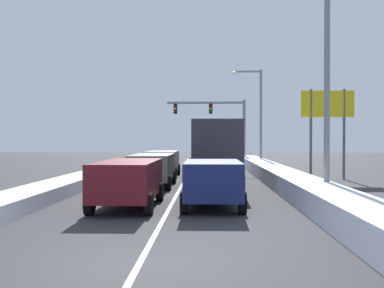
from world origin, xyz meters
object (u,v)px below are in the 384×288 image
(suv_tan_right_lane_third, at_px, (213,160))
(street_lamp_right_near, at_px, (318,66))
(suv_charcoal_center_lane_third, at_px, (162,161))
(roadside_sign_right, at_px, (327,113))
(box_truck_right_lane_second, at_px, (216,150))
(suv_navy_right_lane_nearest, at_px, (213,178))
(traffic_light_gantry, at_px, (220,118))
(street_lamp_right_mid, at_px, (257,109))
(suv_maroon_center_lane_nearest, at_px, (128,179))
(suv_gray_center_lane_second, at_px, (153,167))

(suv_tan_right_lane_third, xyz_separation_m, street_lamp_right_near, (3.82, -13.96, 4.22))
(suv_charcoal_center_lane_third, height_order, street_lamp_right_near, street_lamp_right_near)
(roadside_sign_right, bearing_deg, box_truck_right_lane_second, -147.51)
(suv_navy_right_lane_nearest, relative_size, street_lamp_right_near, 0.55)
(suv_navy_right_lane_nearest, bearing_deg, box_truck_right_lane_second, 87.73)
(street_lamp_right_near, bearing_deg, traffic_light_gantry, 96.51)
(suv_charcoal_center_lane_third, distance_m, street_lamp_right_mid, 12.14)
(box_truck_right_lane_second, xyz_separation_m, street_lamp_right_near, (3.74, -6.03, 3.34))
(street_lamp_right_mid, bearing_deg, street_lamp_right_near, -89.91)
(traffic_light_gantry, relative_size, roadside_sign_right, 1.37)
(suv_maroon_center_lane_nearest, bearing_deg, suv_tan_right_lane_third, 78.09)
(suv_gray_center_lane_second, bearing_deg, street_lamp_right_near, -39.62)
(suv_navy_right_lane_nearest, bearing_deg, suv_maroon_center_lane_nearest, -171.94)
(suv_maroon_center_lane_nearest, height_order, roadside_sign_right, roadside_sign_right)
(suv_gray_center_lane_second, distance_m, traffic_light_gantry, 21.00)
(roadside_sign_right, bearing_deg, street_lamp_right_mid, 106.64)
(suv_gray_center_lane_second, xyz_separation_m, roadside_sign_right, (10.12, 4.58, 3.00))
(street_lamp_right_mid, bearing_deg, traffic_light_gantry, 119.50)
(box_truck_right_lane_second, distance_m, roadside_sign_right, 8.39)
(box_truck_right_lane_second, bearing_deg, suv_gray_center_lane_second, -176.16)
(suv_maroon_center_lane_nearest, xyz_separation_m, street_lamp_right_near, (7.03, 1.28, 4.22))
(suv_navy_right_lane_nearest, relative_size, traffic_light_gantry, 0.65)
(traffic_light_gantry, distance_m, street_lamp_right_near, 26.30)
(suv_tan_right_lane_third, height_order, traffic_light_gantry, traffic_light_gantry)
(suv_charcoal_center_lane_third, bearing_deg, suv_tan_right_lane_third, 31.90)
(suv_maroon_center_lane_nearest, xyz_separation_m, suv_charcoal_center_lane_third, (-0.10, 13.17, 0.00))
(suv_tan_right_lane_third, relative_size, suv_maroon_center_lane_nearest, 1.00)
(suv_maroon_center_lane_nearest, bearing_deg, box_truck_right_lane_second, 65.74)
(suv_gray_center_lane_second, distance_m, street_lamp_right_mid, 17.09)
(suv_maroon_center_lane_nearest, bearing_deg, suv_charcoal_center_lane_third, 90.46)
(traffic_light_gantry, bearing_deg, suv_charcoal_center_lane_third, -106.29)
(suv_tan_right_lane_third, relative_size, suv_charcoal_center_lane_third, 1.00)
(suv_navy_right_lane_nearest, xyz_separation_m, suv_charcoal_center_lane_third, (-3.13, 12.74, 0.00))
(street_lamp_right_near, distance_m, roadside_sign_right, 10.91)
(suv_gray_center_lane_second, relative_size, street_lamp_right_near, 0.55)
(street_lamp_right_mid, xyz_separation_m, roadside_sign_right, (3.14, -10.51, -0.94))
(suv_maroon_center_lane_nearest, bearing_deg, street_lamp_right_near, 10.31)
(suv_gray_center_lane_second, xyz_separation_m, traffic_light_gantry, (4.03, 20.31, 3.48))
(suv_gray_center_lane_second, height_order, suv_charcoal_center_lane_third, same)
(suv_maroon_center_lane_nearest, relative_size, suv_gray_center_lane_second, 1.00)
(suv_gray_center_lane_second, bearing_deg, street_lamp_right_mid, 65.17)
(box_truck_right_lane_second, distance_m, suv_tan_right_lane_third, 7.98)
(suv_tan_right_lane_third, height_order, street_lamp_right_mid, street_lamp_right_mid)
(suv_navy_right_lane_nearest, distance_m, suv_gray_center_lane_second, 7.31)
(traffic_light_gantry, bearing_deg, suv_gray_center_lane_second, -101.23)
(suv_maroon_center_lane_nearest, relative_size, suv_charcoal_center_lane_third, 1.00)
(suv_gray_center_lane_second, xyz_separation_m, suv_charcoal_center_lane_third, (-0.13, 6.08, 0.00))
(suv_tan_right_lane_third, xyz_separation_m, suv_maroon_center_lane_nearest, (-3.21, -15.24, 0.00))
(box_truck_right_lane_second, height_order, roadside_sign_right, roadside_sign_right)
(suv_navy_right_lane_nearest, distance_m, roadside_sign_right, 13.64)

